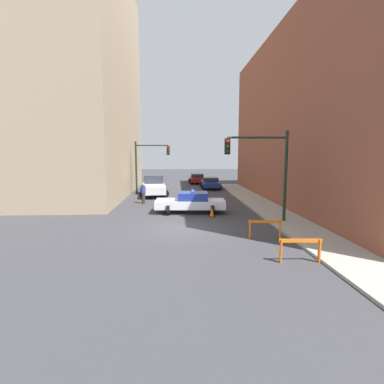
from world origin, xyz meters
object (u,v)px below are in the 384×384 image
Objects in this scene: police_car at (191,202)px; barrier_front at (300,246)px; traffic_light_near at (266,162)px; barrier_mid at (265,226)px; traffic_light_far at (147,160)px; traffic_cone at (212,212)px; white_truck at (154,186)px; parked_car_near at (210,183)px; parked_car_mid at (197,178)px; pedestrian_crossing at (143,193)px.

barrier_front is (3.62, -9.63, -0.11)m from police_car.
barrier_mid is at bearing -105.83° from traffic_light_near.
traffic_light_far is 21.15m from barrier_front.
barrier_front is 8.51m from traffic_cone.
traffic_light_near is 0.93× the size of white_truck.
barrier_front reaches higher than traffic_cone.
parked_car_mid is (-1.12, 6.00, 0.00)m from parked_car_near.
parked_car_near reaches higher than barrier_mid.
parked_car_mid is at bearing 88.71° from traffic_cone.
pedestrian_crossing is 15.32m from barrier_front.
traffic_light_near is at bearing -125.54° from police_car.
traffic_light_near is 7.03m from barrier_front.
traffic_light_far is 1.21× the size of parked_car_near.
white_truck reaches higher than barrier_front.
traffic_light_near is 1.09× the size of police_car.
parked_car_mid reaches higher than barrier_mid.
traffic_light_far reaches higher than barrier_front.
pedestrian_crossing is (0.25, -6.09, -2.54)m from traffic_light_far.
police_car is at bearing 110.59° from barrier_front.
traffic_light_near reaches higher than traffic_light_far.
barrier_front is (-0.52, -6.37, -2.91)m from traffic_light_near.
police_car is 7.29× the size of traffic_cone.
barrier_mid is (-0.39, 3.14, 0.00)m from barrier_front.
parked_car_near is at bearing 28.33° from pedestrian_crossing.
parked_car_mid is 2.69× the size of barrier_front.
traffic_light_near reaches higher than traffic_cone.
barrier_mid is (0.35, -20.05, -0.06)m from parked_car_near.
parked_car_mid is at bearing 43.22° from pedestrian_crossing.
traffic_light_far reaches higher than parked_car_near.
parked_car_mid is (-2.38, 22.83, -2.86)m from traffic_light_near.
parked_car_mid is 2.60× the size of pedestrian_crossing.
traffic_cone is at bearing -96.12° from parked_car_near.
barrier_front is 1.00× the size of barrier_mid.
police_car reaches higher than parked_car_near.
barrier_mid is (-0.92, -3.23, -2.91)m from traffic_light_near.
parked_car_near is 15.10m from traffic_cone.
police_car is 9.18m from white_truck.
traffic_light_near is 3.13× the size of pedestrian_crossing.
traffic_light_far is 1.21× the size of parked_car_mid.
white_truck is 3.48× the size of barrier_front.
traffic_light_near reaches higher than parked_car_near.
barrier_front is at bearing -94.68° from traffic_light_near.
pedestrian_crossing is (-6.52, -9.72, 0.19)m from parked_car_near.
traffic_light_far reaches higher than traffic_cone.
traffic_light_near reaches higher than police_car.
white_truck is at bearing -61.79° from traffic_light_far.
parked_car_mid is 29.26m from barrier_front.
parked_car_near is at bearing 83.96° from traffic_cone.
white_truck reaches higher than police_car.
white_truck is at bearing 22.89° from police_car.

